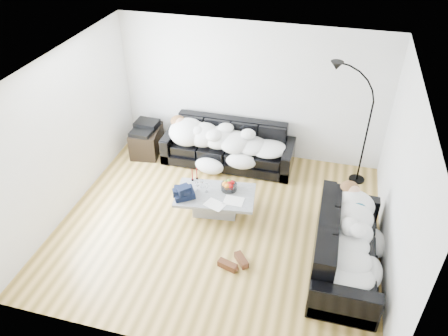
% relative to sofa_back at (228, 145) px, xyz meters
% --- Properties ---
extents(ground, '(5.00, 5.00, 0.00)m').
position_rel_sofa_back_xyz_m(ground, '(0.30, -1.73, -0.40)').
color(ground, olive).
rests_on(ground, ground).
extents(wall_back, '(5.00, 0.02, 2.60)m').
position_rel_sofa_back_xyz_m(wall_back, '(0.30, 0.52, 0.90)').
color(wall_back, silver).
rests_on(wall_back, ground).
extents(wall_left, '(0.02, 4.50, 2.60)m').
position_rel_sofa_back_xyz_m(wall_left, '(-2.20, -1.73, 0.90)').
color(wall_left, silver).
rests_on(wall_left, ground).
extents(wall_right, '(0.02, 4.50, 2.60)m').
position_rel_sofa_back_xyz_m(wall_right, '(2.80, -1.73, 0.90)').
color(wall_right, silver).
rests_on(wall_right, ground).
extents(ceiling, '(5.00, 5.00, 0.00)m').
position_rel_sofa_back_xyz_m(ceiling, '(0.30, -1.73, 2.20)').
color(ceiling, white).
rests_on(ceiling, ground).
extents(sofa_back, '(2.46, 0.85, 0.80)m').
position_rel_sofa_back_xyz_m(sofa_back, '(0.00, 0.00, 0.00)').
color(sofa_back, black).
rests_on(sofa_back, ground).
extents(sofa_right, '(0.89, 2.08, 0.84)m').
position_rel_sofa_back_xyz_m(sofa_right, '(2.27, -2.12, 0.02)').
color(sofa_right, black).
rests_on(sofa_right, ground).
extents(sleeper_back, '(2.08, 0.72, 0.42)m').
position_rel_sofa_back_xyz_m(sleeper_back, '(0.00, -0.05, 0.23)').
color(sleeper_back, silver).
rests_on(sleeper_back, sofa_back).
extents(sleeper_right, '(0.75, 1.78, 0.44)m').
position_rel_sofa_back_xyz_m(sleeper_right, '(2.27, -2.12, 0.24)').
color(sleeper_right, silver).
rests_on(sleeper_right, sofa_right).
extents(teal_cushion, '(0.42, 0.38, 0.20)m').
position_rel_sofa_back_xyz_m(teal_cushion, '(2.21, -1.48, 0.32)').
color(teal_cushion, '#0D4C60').
rests_on(teal_cushion, sofa_right).
extents(coffee_table, '(1.36, 0.90, 0.37)m').
position_rel_sofa_back_xyz_m(coffee_table, '(0.16, -1.45, -0.22)').
color(coffee_table, '#939699').
rests_on(coffee_table, ground).
extents(fruit_bowl, '(0.31, 0.31, 0.17)m').
position_rel_sofa_back_xyz_m(fruit_bowl, '(0.34, -1.28, 0.05)').
color(fruit_bowl, white).
rests_on(fruit_bowl, coffee_table).
extents(wine_glass_a, '(0.07, 0.07, 0.16)m').
position_rel_sofa_back_xyz_m(wine_glass_a, '(-0.10, -1.34, 0.05)').
color(wine_glass_a, white).
rests_on(wine_glass_a, coffee_table).
extents(wine_glass_b, '(0.09, 0.09, 0.18)m').
position_rel_sofa_back_xyz_m(wine_glass_b, '(-0.14, -1.45, 0.06)').
color(wine_glass_b, white).
rests_on(wine_glass_b, coffee_table).
extents(wine_glass_c, '(0.09, 0.09, 0.17)m').
position_rel_sofa_back_xyz_m(wine_glass_c, '(0.01, -1.43, 0.05)').
color(wine_glass_c, white).
rests_on(wine_glass_c, coffee_table).
extents(candle_left, '(0.05, 0.05, 0.22)m').
position_rel_sofa_back_xyz_m(candle_left, '(-0.31, -1.20, 0.08)').
color(candle_left, maroon).
rests_on(candle_left, coffee_table).
extents(candle_right, '(0.04, 0.04, 0.22)m').
position_rel_sofa_back_xyz_m(candle_right, '(-0.25, -1.14, 0.08)').
color(candle_right, maroon).
rests_on(candle_right, coffee_table).
extents(newspaper_a, '(0.31, 0.24, 0.01)m').
position_rel_sofa_back_xyz_m(newspaper_a, '(0.49, -1.55, -0.02)').
color(newspaper_a, silver).
rests_on(newspaper_a, coffee_table).
extents(newspaper_b, '(0.37, 0.32, 0.01)m').
position_rel_sofa_back_xyz_m(newspaper_b, '(0.23, -1.72, -0.02)').
color(newspaper_b, silver).
rests_on(newspaper_b, coffee_table).
extents(navy_jacket, '(0.44, 0.42, 0.17)m').
position_rel_sofa_back_xyz_m(navy_jacket, '(-0.33, -1.68, 0.14)').
color(navy_jacket, black).
rests_on(navy_jacket, coffee_table).
extents(shoes, '(0.60, 0.55, 0.11)m').
position_rel_sofa_back_xyz_m(shoes, '(0.74, -2.53, -0.35)').
color(shoes, '#472311').
rests_on(shoes, ground).
extents(av_cabinet, '(0.62, 0.82, 0.52)m').
position_rel_sofa_back_xyz_m(av_cabinet, '(-1.65, -0.05, -0.14)').
color(av_cabinet, black).
rests_on(av_cabinet, ground).
extents(stereo, '(0.45, 0.35, 0.13)m').
position_rel_sofa_back_xyz_m(stereo, '(-1.65, -0.05, 0.18)').
color(stereo, black).
rests_on(stereo, av_cabinet).
extents(floor_lamp, '(0.76, 0.55, 1.95)m').
position_rel_sofa_back_xyz_m(floor_lamp, '(2.43, 0.06, 0.57)').
color(floor_lamp, black).
rests_on(floor_lamp, ground).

